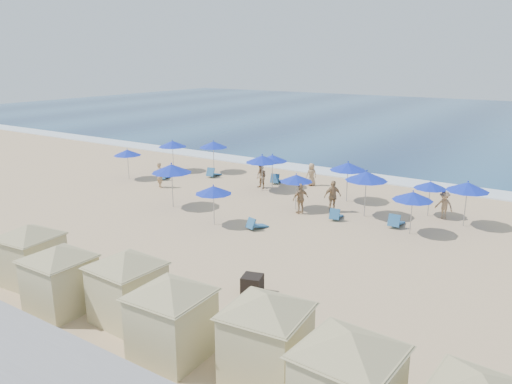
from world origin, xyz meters
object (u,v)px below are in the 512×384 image
umbrella_10 (468,187)px  umbrella_11 (413,196)px  cabana_5 (349,369)px  beachgoer_4 (311,174)px  umbrella_5 (262,159)px  beachgoer_2 (301,199)px  cabana_3 (171,307)px  beachgoer_1 (261,177)px  umbrella_8 (366,176)px  beachgoer_5 (332,196)px  umbrella_7 (348,166)px  umbrella_2 (213,145)px  beachgoer_3 (444,205)px  umbrella_4 (272,158)px  cabana_0 (30,246)px  umbrella_1 (127,152)px  cabana_1 (59,270)px  umbrella_6 (213,190)px  umbrella_3 (172,169)px  cabana_2 (127,277)px  trash_bin (252,285)px  umbrella_9 (430,185)px  beachgoer_0 (160,175)px  umbrella_0 (172,144)px  umbrella_12 (296,178)px  cabana_4 (267,325)px

umbrella_10 → umbrella_11: umbrella_10 is taller
cabana_5 → beachgoer_4: (-11.89, 20.84, -0.89)m
umbrella_5 → beachgoer_2: 5.70m
cabana_3 → beachgoer_1: cabana_3 is taller
umbrella_8 → beachgoer_4: bearing=141.7°
beachgoer_5 → umbrella_7: bearing=38.9°
umbrella_2 → beachgoer_3: 18.23m
beachgoer_2 → umbrella_4: bearing=-105.7°
cabana_0 → cabana_5: (13.84, -0.64, 0.14)m
umbrella_2 → umbrella_1: bearing=-125.8°
cabana_0 → cabana_1: cabana_0 is taller
cabana_1 → umbrella_2: cabana_1 is taller
umbrella_6 → umbrella_11: (9.28, 4.43, 0.07)m
umbrella_2 → umbrella_7: (12.10, -1.84, 0.05)m
beachgoer_2 → umbrella_2: bearing=-90.4°
umbrella_3 → umbrella_6: 4.35m
cabana_2 → umbrella_1: bearing=137.7°
trash_bin → umbrella_8: (-0.12, 11.54, 1.98)m
cabana_3 → umbrella_7: 18.70m
cabana_5 → beachgoer_1: (-14.40, 18.23, -0.86)m
umbrella_4 → beachgoer_5: umbrella_4 is taller
cabana_2 → beachgoer_4: bearing=99.9°
cabana_1 → umbrella_6: bearing=97.3°
cabana_1 → umbrella_6: 10.51m
cabana_5 → umbrella_8: size_ratio=1.73×
umbrella_8 → umbrella_9: umbrella_8 is taller
umbrella_9 → beachgoer_4: umbrella_9 is taller
umbrella_7 → beachgoer_0: umbrella_7 is taller
umbrella_9 → umbrella_10: umbrella_10 is taller
umbrella_6 → umbrella_1: bearing=158.3°
umbrella_0 → umbrella_3: size_ratio=0.92×
cabana_5 → cabana_0: bearing=177.3°
umbrella_4 → umbrella_7: umbrella_7 is taller
umbrella_1 → beachgoer_5: 16.22m
umbrella_7 → beachgoer_1: bearing=-177.2°
cabana_5 → umbrella_6: bearing=139.9°
beachgoer_5 → umbrella_12: bearing=143.7°
trash_bin → umbrella_4: size_ratio=0.31×
beachgoer_2 → beachgoer_4: 6.66m
umbrella_10 → umbrella_5: bearing=179.5°
trash_bin → umbrella_7: umbrella_7 is taller
umbrella_4 → beachgoer_3: (11.72, -0.64, -1.26)m
umbrella_6 → trash_bin: bearing=-41.6°
umbrella_7 → trash_bin: bearing=-80.8°
umbrella_12 → beachgoer_5: size_ratio=1.16×
trash_bin → cabana_4: cabana_4 is taller
beachgoer_2 → umbrella_7: bearing=-170.0°
umbrella_12 → beachgoer_2: bearing=-41.8°
umbrella_8 → beachgoer_2: umbrella_8 is taller
umbrella_2 → umbrella_10: umbrella_2 is taller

